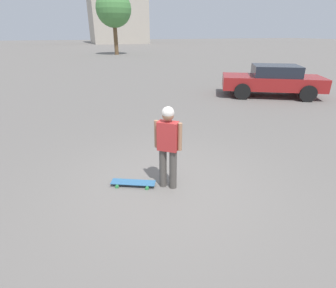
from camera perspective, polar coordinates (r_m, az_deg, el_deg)
name	(u,v)px	position (r m, az deg, el deg)	size (l,w,h in m)	color
ground_plane	(168,186)	(5.26, 0.00, -9.17)	(220.00, 220.00, 0.00)	slate
person	(168,142)	(4.82, 0.00, 0.40)	(0.39, 0.43, 1.62)	#4C4742
skateboard	(133,183)	(5.30, -7.58, -8.33)	(0.58, 0.88, 0.08)	#336693
car_parked_near	(272,80)	(13.49, 21.79, 12.82)	(3.81, 4.79, 1.43)	maroon
tree_distant	(114,9)	(37.97, -11.77, 26.82)	(4.48, 4.48, 7.77)	brown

